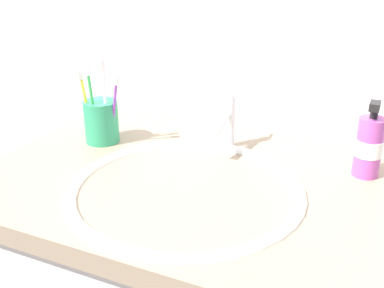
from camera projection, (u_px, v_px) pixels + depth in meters
name	position (u px, v px, depth m)	size (l,w,h in m)	color
sink_basin	(186.00, 210.00, 0.97)	(0.48, 0.48, 0.13)	white
faucet	(227.00, 121.00, 1.12)	(0.02, 0.15, 0.14)	silver
toothbrush_cup	(101.00, 121.00, 1.17)	(0.08, 0.08, 0.10)	#2D9966
toothbrush_green	(92.00, 100.00, 1.13)	(0.01, 0.03, 0.19)	green
toothbrush_yellow	(86.00, 101.00, 1.14)	(0.02, 0.03, 0.18)	yellow
toothbrush_purple	(114.00, 104.00, 1.13)	(0.05, 0.03, 0.18)	purple
toothbrush_white	(105.00, 97.00, 1.13)	(0.02, 0.02, 0.21)	white
soap_dispenser	(369.00, 146.00, 1.00)	(0.06, 0.06, 0.17)	#B24CA5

